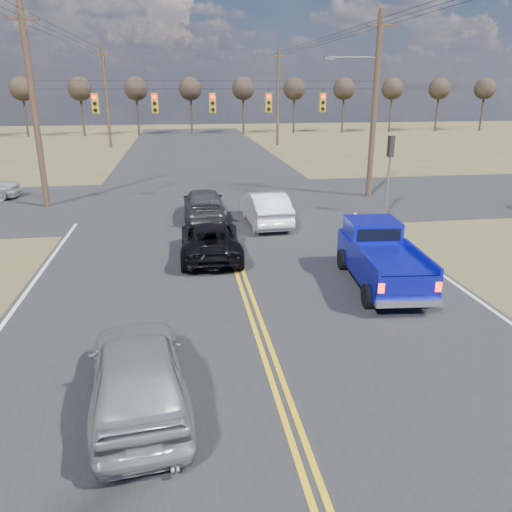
{
  "coord_description": "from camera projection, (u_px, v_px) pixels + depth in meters",
  "views": [
    {
      "loc": [
        -1.87,
        -9.58,
        6.09
      ],
      "look_at": [
        0.17,
        3.8,
        1.5
      ],
      "focal_mm": 35.0,
      "sensor_mm": 36.0,
      "label": 1
    }
  ],
  "objects": [
    {
      "name": "pickup_truck",
      "position": [
        381.0,
        258.0,
        15.98
      ],
      "size": [
        2.34,
        5.13,
        1.87
      ],
      "rotation": [
        0.0,
        0.0,
        -0.09
      ],
      "color": "black",
      "rests_on": "ground"
    },
    {
      "name": "ground",
      "position": [
        274.0,
        373.0,
        11.19
      ],
      "size": [
        160.0,
        160.0,
        0.0
      ],
      "primitive_type": "plane",
      "color": "brown",
      "rests_on": "ground"
    },
    {
      "name": "silver_suv",
      "position": [
        138.0,
        372.0,
        9.79
      ],
      "size": [
        2.35,
        4.78,
        1.57
      ],
      "primitive_type": "imported",
      "rotation": [
        0.0,
        0.0,
        3.25
      ],
      "color": "#919398",
      "rests_on": "ground"
    },
    {
      "name": "black_suv",
      "position": [
        210.0,
        240.0,
        18.73
      ],
      "size": [
        2.3,
        4.78,
        1.31
      ],
      "primitive_type": "imported",
      "rotation": [
        0.0,
        0.0,
        3.12
      ],
      "color": "black",
      "rests_on": "ground"
    },
    {
      "name": "white_car_queue",
      "position": [
        265.0,
        208.0,
        23.17
      ],
      "size": [
        1.82,
        4.76,
        1.55
      ],
      "primitive_type": "imported",
      "rotation": [
        0.0,
        0.0,
        3.18
      ],
      "color": "silver",
      "rests_on": "ground"
    },
    {
      "name": "road_cross",
      "position": [
        215.0,
        201.0,
        28.04
      ],
      "size": [
        120.0,
        12.0,
        0.02
      ],
      "primitive_type": "cube",
      "color": "#28282B",
      "rests_on": "ground"
    },
    {
      "name": "utility_poles",
      "position": [
        214.0,
        105.0,
        25.43
      ],
      "size": [
        19.6,
        58.32,
        10.0
      ],
      "color": "#473323",
      "rests_on": "ground"
    },
    {
      "name": "dgrey_car_queue",
      "position": [
        204.0,
        203.0,
        24.39
      ],
      "size": [
        2.01,
        4.82,
        1.39
      ],
      "primitive_type": "imported",
      "rotation": [
        0.0,
        0.0,
        3.13
      ],
      "color": "#38383D",
      "rests_on": "ground"
    },
    {
      "name": "treeline",
      "position": [
        203.0,
        93.0,
        34.6
      ],
      "size": [
        87.0,
        117.8,
        7.4
      ],
      "color": "#33261C",
      "rests_on": "ground"
    },
    {
      "name": "signal_gantry",
      "position": [
        222.0,
        108.0,
        26.29
      ],
      "size": [
        19.6,
        4.83,
        10.0
      ],
      "color": "#473323",
      "rests_on": "ground"
    },
    {
      "name": "road_main",
      "position": [
        229.0,
        243.0,
        20.56
      ],
      "size": [
        14.0,
        120.0,
        0.02
      ],
      "primitive_type": "cube",
      "color": "#28282B",
      "rests_on": "ground"
    }
  ]
}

